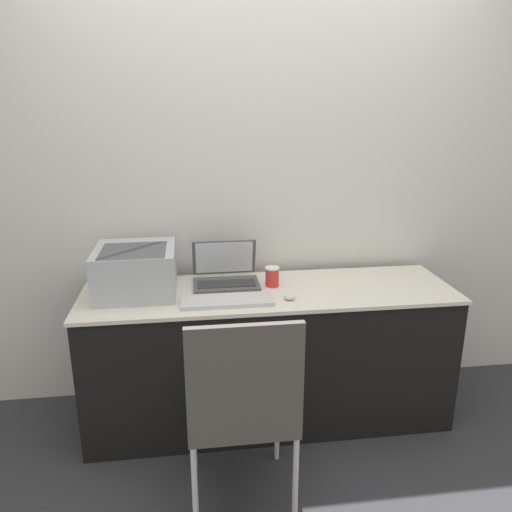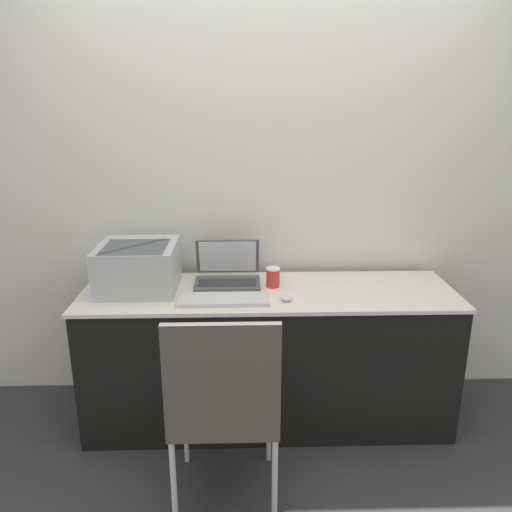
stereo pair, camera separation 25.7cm
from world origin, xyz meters
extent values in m
plane|color=#333338|center=(0.00, 0.00, 0.00)|extent=(14.00, 14.00, 0.00)
cube|color=silver|center=(0.00, 0.65, 1.30)|extent=(8.00, 0.05, 2.60)
cube|color=black|center=(0.00, 0.28, 0.37)|extent=(1.93, 0.56, 0.74)
cube|color=silver|center=(0.00, 0.28, 0.75)|extent=(1.95, 0.58, 0.02)
cube|color=#B2B7BC|center=(-0.68, 0.34, 0.88)|extent=(0.40, 0.40, 0.24)
cube|color=#51565B|center=(-0.68, 0.30, 0.98)|extent=(0.32, 0.30, 0.04)
cube|color=#4C4C51|center=(-0.22, 0.36, 0.77)|extent=(0.35, 0.21, 0.02)
cube|color=#2D2D30|center=(-0.22, 0.35, 0.78)|extent=(0.31, 0.12, 0.00)
cube|color=#4C4C51|center=(-0.22, 0.50, 0.88)|extent=(0.35, 0.06, 0.21)
cube|color=silver|center=(-0.22, 0.49, 0.88)|extent=(0.31, 0.05, 0.18)
cube|color=silver|center=(-0.23, 0.14, 0.77)|extent=(0.45, 0.16, 0.02)
cylinder|color=red|center=(0.03, 0.33, 0.81)|extent=(0.07, 0.07, 0.10)
cylinder|color=white|center=(0.03, 0.33, 0.86)|extent=(0.08, 0.08, 0.01)
ellipsoid|color=silver|center=(0.08, 0.13, 0.78)|extent=(0.06, 0.06, 0.03)
cube|color=#4C4742|center=(-0.22, -0.30, 0.46)|extent=(0.44, 0.46, 0.04)
cube|color=#4C4742|center=(-0.22, -0.51, 0.71)|extent=(0.44, 0.03, 0.46)
cylinder|color=silver|center=(-0.42, -0.08, 0.22)|extent=(0.02, 0.02, 0.44)
cylinder|color=silver|center=(-0.01, -0.08, 0.22)|extent=(0.02, 0.02, 0.44)
cylinder|color=silver|center=(-0.42, -0.51, 0.22)|extent=(0.02, 0.02, 0.44)
cylinder|color=silver|center=(-0.01, -0.51, 0.22)|extent=(0.02, 0.02, 0.44)
camera|label=1|loc=(-0.39, -2.13, 1.71)|focal=35.00mm
camera|label=2|loc=(-0.13, -2.15, 1.71)|focal=35.00mm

